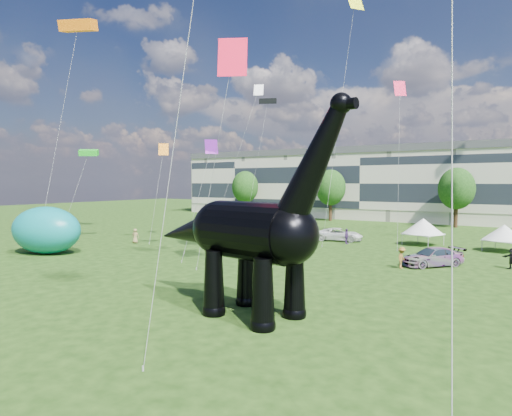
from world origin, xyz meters
The scene contains 16 objects.
ground centered at (0.00, 0.00, 0.00)m, with size 220.00×220.00×0.00m, color #16330C.
terrace_row centered at (-8.00, 62.00, 6.00)m, with size 78.00×11.00×12.00m, color beige.
tree_far_left centered at (-30.00, 53.00, 6.29)m, with size 5.20×5.20×9.44m.
tree_mid_left centered at (-12.00, 53.00, 6.29)m, with size 5.20×5.20×9.44m.
tree_mid_right centered at (8.00, 53.00, 6.29)m, with size 5.20×5.20×9.44m.
dinosaur_sculpture centered at (5.22, 1.54, 4.11)m, with size 13.39×4.43×10.90m.
car_silver centered at (-14.40, 22.51, 0.74)m, with size 1.74×4.32×1.47m, color silver.
car_grey centered at (-3.03, 21.93, 0.74)m, with size 1.57×4.51×1.49m, color slate.
car_white centered at (-1.07, 29.93, 0.73)m, with size 2.43×5.28×1.47m, color white.
car_dark centered at (10.86, 19.98, 0.74)m, with size 2.08×5.11×1.48m, color #595960.
gazebo_near centered at (7.74, 31.64, 2.02)m, with size 5.27×5.27×2.88m.
gazebo_far centered at (15.28, 31.34, 1.86)m, with size 4.88×4.88×2.65m.
gazebo_left centered at (-16.08, 27.17, 1.96)m, with size 5.10×5.10×2.80m.
inflatable_teal centered at (-20.96, 6.53, 2.23)m, with size 7.14×4.46×4.46m, color #0B8187.
visitors centered at (2.90, 16.04, 0.83)m, with size 42.41×42.47×1.72m.
kites centered at (-16.11, 20.83, 24.26)m, with size 64.14×52.08×29.68m.
Camera 1 is at (17.45, -16.35, 6.77)m, focal length 30.00 mm.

